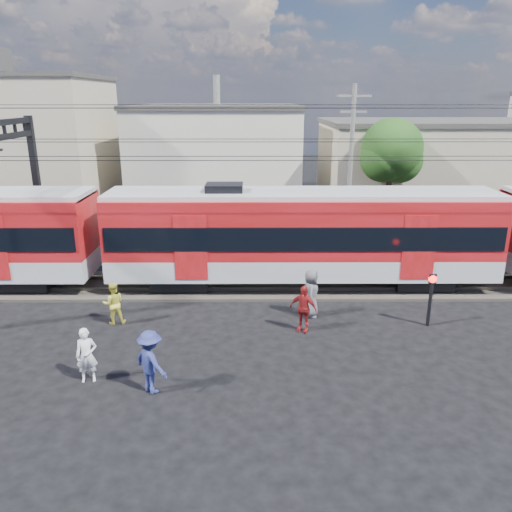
% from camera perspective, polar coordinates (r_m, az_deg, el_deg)
% --- Properties ---
extents(ground, '(120.00, 120.00, 0.00)m').
position_cam_1_polar(ground, '(14.50, -3.32, -15.04)').
color(ground, black).
rests_on(ground, ground).
extents(track_bed, '(70.00, 3.40, 0.12)m').
position_cam_1_polar(track_bed, '(21.64, -2.25, -3.37)').
color(track_bed, '#2D2823').
rests_on(track_bed, ground).
extents(rail_near, '(70.00, 0.12, 0.12)m').
position_cam_1_polar(rail_near, '(20.89, -2.32, -3.80)').
color(rail_near, '#59544C').
rests_on(rail_near, track_bed).
extents(rail_far, '(70.00, 0.12, 0.12)m').
position_cam_1_polar(rail_far, '(22.30, -2.19, -2.39)').
color(rail_far, '#59544C').
rests_on(rail_far, track_bed).
extents(commuter_train, '(50.30, 3.08, 4.17)m').
position_cam_1_polar(commuter_train, '(21.01, 5.80, 2.63)').
color(commuter_train, black).
rests_on(commuter_train, ground).
extents(catenary, '(70.00, 9.30, 7.52)m').
position_cam_1_polar(catenary, '(22.42, -25.41, 9.11)').
color(catenary, black).
rests_on(catenary, ground).
extents(building_west, '(14.28, 10.20, 9.30)m').
position_cam_1_polar(building_west, '(40.42, -26.89, 11.34)').
color(building_west, tan).
rests_on(building_west, ground).
extents(building_midwest, '(12.24, 12.24, 7.30)m').
position_cam_1_polar(building_midwest, '(39.49, -4.36, 11.59)').
color(building_midwest, beige).
rests_on(building_midwest, ground).
extents(building_mideast, '(16.32, 10.20, 6.30)m').
position_cam_1_polar(building_mideast, '(38.81, 19.98, 9.74)').
color(building_mideast, tan).
rests_on(building_mideast, ground).
extents(utility_pole_mid, '(1.80, 0.24, 8.50)m').
position_cam_1_polar(utility_pole_mid, '(27.87, 10.76, 10.60)').
color(utility_pole_mid, slate).
rests_on(utility_pole_mid, ground).
extents(tree_near, '(3.82, 3.64, 6.72)m').
position_cam_1_polar(tree_near, '(31.58, 15.52, 11.32)').
color(tree_near, '#382619').
rests_on(tree_near, ground).
extents(pedestrian_a, '(0.66, 0.50, 1.63)m').
position_cam_1_polar(pedestrian_a, '(15.27, -18.79, -10.69)').
color(pedestrian_a, white).
rests_on(pedestrian_a, ground).
extents(pedestrian_b, '(0.89, 0.77, 1.57)m').
position_cam_1_polar(pedestrian_b, '(18.67, -15.97, -5.21)').
color(pedestrian_b, '#D6D043').
rests_on(pedestrian_b, ground).
extents(pedestrian_c, '(1.34, 1.29, 1.84)m').
position_cam_1_polar(pedestrian_c, '(14.25, -11.94, -11.75)').
color(pedestrian_c, navy).
rests_on(pedestrian_c, ground).
extents(pedestrian_d, '(1.07, 0.81, 1.68)m').
position_cam_1_polar(pedestrian_d, '(17.45, 5.41, -6.00)').
color(pedestrian_d, maroon).
rests_on(pedestrian_d, ground).
extents(pedestrian_e, '(0.68, 0.96, 1.83)m').
position_cam_1_polar(pedestrian_e, '(18.59, 6.29, -4.27)').
color(pedestrian_e, '#505055').
rests_on(pedestrian_e, ground).
extents(crossing_signal, '(0.29, 0.29, 1.96)m').
position_cam_1_polar(crossing_signal, '(18.61, 19.41, -3.71)').
color(crossing_signal, black).
rests_on(crossing_signal, ground).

